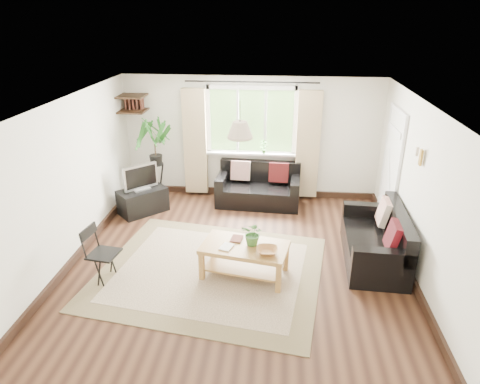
# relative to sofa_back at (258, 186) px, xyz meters

# --- Properties ---
(floor) EXTENTS (5.50, 5.50, 0.00)m
(floor) POSITION_rel_sofa_back_xyz_m (-0.18, -2.29, -0.37)
(floor) COLOR black
(floor) RESTS_ON ground
(ceiling) EXTENTS (5.50, 5.50, 0.00)m
(ceiling) POSITION_rel_sofa_back_xyz_m (-0.18, -2.29, 2.03)
(ceiling) COLOR white
(ceiling) RESTS_ON floor
(wall_back) EXTENTS (5.00, 0.02, 2.40)m
(wall_back) POSITION_rel_sofa_back_xyz_m (-0.18, 0.46, 0.83)
(wall_back) COLOR white
(wall_back) RESTS_ON floor
(wall_front) EXTENTS (5.00, 0.02, 2.40)m
(wall_front) POSITION_rel_sofa_back_xyz_m (-0.18, -5.04, 0.83)
(wall_front) COLOR white
(wall_front) RESTS_ON floor
(wall_left) EXTENTS (0.02, 5.50, 2.40)m
(wall_left) POSITION_rel_sofa_back_xyz_m (-2.68, -2.29, 0.83)
(wall_left) COLOR white
(wall_left) RESTS_ON floor
(wall_right) EXTENTS (0.02, 5.50, 2.40)m
(wall_right) POSITION_rel_sofa_back_xyz_m (2.32, -2.29, 0.83)
(wall_right) COLOR white
(wall_right) RESTS_ON floor
(rug) EXTENTS (3.52, 3.14, 0.02)m
(rug) POSITION_rel_sofa_back_xyz_m (-0.57, -2.44, -0.37)
(rug) COLOR beige
(rug) RESTS_ON floor
(window) EXTENTS (2.50, 0.16, 2.16)m
(window) POSITION_rel_sofa_back_xyz_m (-0.18, 0.42, 1.18)
(window) COLOR white
(window) RESTS_ON wall_back
(door) EXTENTS (0.06, 0.96, 2.06)m
(door) POSITION_rel_sofa_back_xyz_m (2.29, -0.59, 0.63)
(door) COLOR silver
(door) RESTS_ON wall_right
(corner_shelf) EXTENTS (0.50, 0.50, 0.34)m
(corner_shelf) POSITION_rel_sofa_back_xyz_m (-2.43, 0.21, 1.52)
(corner_shelf) COLOR black
(corner_shelf) RESTS_ON wall_back
(pendant_lamp) EXTENTS (0.36, 0.36, 0.54)m
(pendant_lamp) POSITION_rel_sofa_back_xyz_m (-0.18, -1.89, 1.68)
(pendant_lamp) COLOR beige
(pendant_lamp) RESTS_ON ceiling
(wall_sconce) EXTENTS (0.12, 0.12, 0.28)m
(wall_sconce) POSITION_rel_sofa_back_xyz_m (2.25, -1.99, 1.37)
(wall_sconce) COLOR beige
(wall_sconce) RESTS_ON wall_right
(sofa_back) EXTENTS (1.63, 0.89, 0.75)m
(sofa_back) POSITION_rel_sofa_back_xyz_m (0.00, 0.00, 0.00)
(sofa_back) COLOR black
(sofa_back) RESTS_ON floor
(sofa_right) EXTENTS (1.69, 0.90, 0.78)m
(sofa_right) POSITION_rel_sofa_back_xyz_m (1.85, -1.89, 0.01)
(sofa_right) COLOR black
(sofa_right) RESTS_ON floor
(coffee_table) EXTENTS (1.30, 0.86, 0.49)m
(coffee_table) POSITION_rel_sofa_back_xyz_m (-0.06, -2.48, -0.13)
(coffee_table) COLOR olive
(coffee_table) RESTS_ON floor
(table_plant) EXTENTS (0.39, 0.37, 0.35)m
(table_plant) POSITION_rel_sofa_back_xyz_m (0.06, -2.45, 0.29)
(table_plant) COLOR #356829
(table_plant) RESTS_ON coffee_table
(bowl) EXTENTS (0.29, 0.29, 0.07)m
(bowl) POSITION_rel_sofa_back_xyz_m (0.27, -2.65, 0.15)
(bowl) COLOR #A16A37
(bowl) RESTS_ON coffee_table
(book_a) EXTENTS (0.22, 0.25, 0.02)m
(book_a) POSITION_rel_sofa_back_xyz_m (-0.38, -2.53, 0.12)
(book_a) COLOR white
(book_a) RESTS_ON coffee_table
(book_b) EXTENTS (0.19, 0.24, 0.02)m
(book_b) POSITION_rel_sofa_back_xyz_m (-0.27, -2.31, 0.13)
(book_b) COLOR brown
(book_b) RESTS_ON coffee_table
(tv_stand) EXTENTS (0.95, 0.94, 0.46)m
(tv_stand) POSITION_rel_sofa_back_xyz_m (-2.13, -0.58, -0.14)
(tv_stand) COLOR black
(tv_stand) RESTS_ON floor
(tv) EXTENTS (0.63, 0.62, 0.50)m
(tv) POSITION_rel_sofa_back_xyz_m (-2.13, -0.58, 0.34)
(tv) COLOR #A5A5AA
(tv) RESTS_ON tv_stand
(palm_stand) EXTENTS (0.71, 0.71, 1.63)m
(palm_stand) POSITION_rel_sofa_back_xyz_m (-2.01, 0.06, 0.44)
(palm_stand) COLOR black
(palm_stand) RESTS_ON floor
(folding_chair) EXTENTS (0.47, 0.47, 0.81)m
(folding_chair) POSITION_rel_sofa_back_xyz_m (-1.99, -2.77, 0.03)
(folding_chair) COLOR black
(folding_chair) RESTS_ON floor
(sill_plant) EXTENTS (0.14, 0.10, 0.27)m
(sill_plant) POSITION_rel_sofa_back_xyz_m (0.07, 0.34, 0.69)
(sill_plant) COLOR #2D6023
(sill_plant) RESTS_ON window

